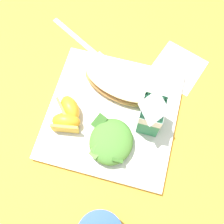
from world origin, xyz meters
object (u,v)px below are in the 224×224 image
orange_wedge_middle (66,122)px  metal_fork (84,44)px  orange_wedge_front (69,109)px  paper_napkin (178,67)px  white_plate (112,115)px  cheesy_pizza_bread (121,85)px  green_salad_pile (111,142)px  milk_carton (152,113)px

orange_wedge_middle → metal_fork: (-0.22, -0.03, -0.03)m
orange_wedge_front → paper_napkin: 0.28m
white_plate → paper_napkin: bearing=143.0°
orange_wedge_front → cheesy_pizza_bread: bearing=132.3°
green_salad_pile → milk_carton: milk_carton is taller
milk_carton → orange_wedge_middle: milk_carton is taller
green_salad_pile → orange_wedge_middle: size_ratio=1.56×
white_plate → orange_wedge_front: orange_wedge_front is taller
milk_carton → metal_fork: milk_carton is taller
cheesy_pizza_bread → orange_wedge_front: size_ratio=2.67×
orange_wedge_middle → paper_napkin: (-0.21, 0.21, -0.03)m
paper_napkin → orange_wedge_middle: bearing=-44.5°
milk_carton → metal_fork: (-0.17, -0.20, -0.07)m
orange_wedge_front → orange_wedge_middle: size_ratio=1.06×
milk_carton → orange_wedge_middle: bearing=-73.3°
orange_wedge_front → orange_wedge_middle: same height
orange_wedge_middle → metal_fork: 0.22m
orange_wedge_front → green_salad_pile: bearing=65.8°
milk_carton → paper_napkin: milk_carton is taller
metal_fork → milk_carton: bearing=50.0°
white_plate → green_salad_pile: green_salad_pile is taller
paper_napkin → cheesy_pizza_bread: bearing=-50.7°
green_salad_pile → metal_fork: bearing=-150.5°
orange_wedge_front → paper_napkin: size_ratio=0.63×
cheesy_pizza_bread → metal_fork: bearing=-129.7°
cheesy_pizza_bread → orange_wedge_front: 0.13m
green_salad_pile → metal_fork: green_salad_pile is taller
cheesy_pizza_bread → metal_fork: 0.16m
green_salad_pile → orange_wedge_middle: bearing=-99.0°
cheesy_pizza_bread → paper_napkin: bearing=129.3°
orange_wedge_front → milk_carton: bearing=96.5°
cheesy_pizza_bread → paper_napkin: cheesy_pizza_bread is taller
white_plate → milk_carton: bearing=89.7°
milk_carton → metal_fork: bearing=-130.0°
cheesy_pizza_bread → milk_carton: size_ratio=1.67×
white_plate → milk_carton: 0.11m
white_plate → paper_napkin: (-0.16, 0.12, -0.01)m
white_plate → metal_fork: white_plate is taller
paper_napkin → green_salad_pile: bearing=-24.9°
metal_fork → paper_napkin: bearing=89.1°
white_plate → milk_carton: size_ratio=2.55×
white_plate → paper_napkin: size_ratio=2.55×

